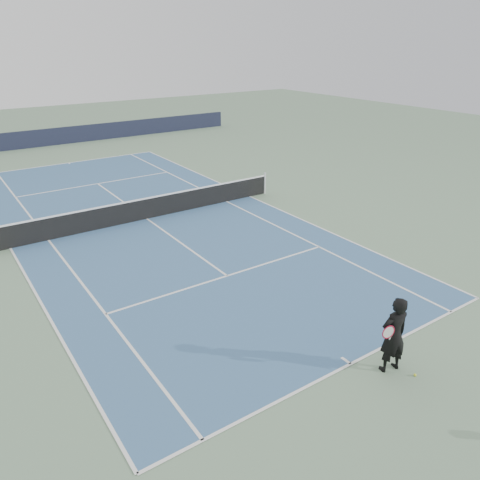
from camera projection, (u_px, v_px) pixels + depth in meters
ground at (147, 219)px, 20.26m from camera, size 80.00×80.00×0.00m
court_surface at (147, 219)px, 20.26m from camera, size 10.97×23.77×0.01m
tennis_net at (146, 208)px, 20.06m from camera, size 12.90×0.10×1.07m
windscreen_far at (43, 138)px, 33.56m from camera, size 30.00×0.25×1.20m
tennis_player at (394, 335)px, 10.73m from camera, size 0.86×0.66×1.94m
tennis_ball at (415, 375)px, 10.86m from camera, size 0.07×0.07×0.07m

